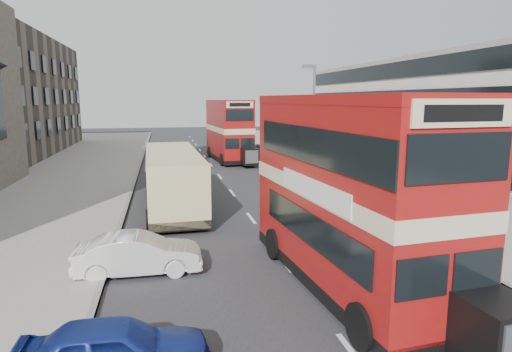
{
  "coord_description": "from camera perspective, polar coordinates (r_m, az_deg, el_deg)",
  "views": [
    {
      "loc": [
        -4.07,
        -12.4,
        5.73
      ],
      "look_at": [
        -0.18,
        5.97,
        2.45
      ],
      "focal_mm": 30.93,
      "sensor_mm": 36.0,
      "label": 1
    }
  ],
  "objects": [
    {
      "name": "car_right_b",
      "position": [
        36.45,
        3.35,
        1.7
      ],
      "size": [
        4.01,
        2.18,
        1.07
      ],
      "primitive_type": "imported",
      "rotation": [
        0.0,
        0.0,
        -1.68
      ],
      "color": "orange",
      "rests_on": "ground"
    },
    {
      "name": "commercial_row",
      "position": [
        41.97,
        23.2,
        7.71
      ],
      "size": [
        9.9,
        46.2,
        9.3
      ],
      "color": "beige",
      "rests_on": "ground"
    },
    {
      "name": "pavement_right",
      "position": [
        36.61,
        14.27,
        0.72
      ],
      "size": [
        12.0,
        90.0,
        0.15
      ],
      "primitive_type": "cube",
      "color": "gray",
      "rests_on": "ground"
    },
    {
      "name": "street_lamp",
      "position": [
        32.21,
        7.34,
        8.16
      ],
      "size": [
        1.0,
        0.2,
        8.12
      ],
      "color": "slate",
      "rests_on": "ground"
    },
    {
      "name": "cyclist",
      "position": [
        34.67,
        2.08,
        1.79
      ],
      "size": [
        0.7,
        1.53,
        2.25
      ],
      "rotation": [
        0.0,
        0.0,
        0.01
      ],
      "color": "gray",
      "rests_on": "ground"
    },
    {
      "name": "bus_main",
      "position": [
        13.52,
        12.0,
        -2.04
      ],
      "size": [
        3.66,
        10.36,
        5.66
      ],
      "rotation": [
        0.0,
        0.0,
        3.23
      ],
      "color": "black",
      "rests_on": "ground"
    },
    {
      "name": "car_right_a",
      "position": [
        31.19,
        4.58,
        0.38
      ],
      "size": [
        4.19,
        2.15,
        1.16
      ],
      "primitive_type": "imported",
      "rotation": [
        0.0,
        0.0,
        -1.44
      ],
      "color": "#A42A10",
      "rests_on": "ground"
    },
    {
      "name": "coach",
      "position": [
        23.83,
        -10.7,
        -0.12
      ],
      "size": [
        3.02,
        10.62,
        2.8
      ],
      "rotation": [
        0.0,
        0.0,
        0.03
      ],
      "color": "black",
      "rests_on": "ground"
    },
    {
      "name": "pedestrian_far",
      "position": [
        45.26,
        3.39,
        4.03
      ],
      "size": [
        1.2,
        0.9,
        1.9
      ],
      "primitive_type": "imported",
      "rotation": [
        0.0,
        0.0,
        0.45
      ],
      "color": "gray",
      "rests_on": "pavement_right"
    },
    {
      "name": "pavement_left",
      "position": [
        33.83,
        -25.3,
        -0.67
      ],
      "size": [
        12.0,
        90.0,
        0.15
      ],
      "primitive_type": "cube",
      "color": "gray",
      "rests_on": "ground"
    },
    {
      "name": "kerb_left",
      "position": [
        32.95,
        -15.29,
        -0.32
      ],
      "size": [
        0.2,
        90.0,
        0.16
      ],
      "primitive_type": "cube",
      "color": "gray",
      "rests_on": "ground"
    },
    {
      "name": "car_left_near",
      "position": [
        10.1,
        -17.87,
        -20.7
      ],
      "size": [
        3.93,
        1.64,
        1.33
      ],
      "primitive_type": "imported",
      "rotation": [
        0.0,
        0.0,
        1.55
      ],
      "color": "navy",
      "rests_on": "ground"
    },
    {
      "name": "kerb_right",
      "position": [
        34.43,
        5.41,
        0.42
      ],
      "size": [
        0.2,
        90.0,
        0.16
      ],
      "primitive_type": "cube",
      "color": "gray",
      "rests_on": "ground"
    },
    {
      "name": "car_right_c",
      "position": [
        44.78,
        0.15,
        3.43
      ],
      "size": [
        4.02,
        1.85,
        1.33
      ],
      "primitive_type": "imported",
      "rotation": [
        0.0,
        0.0,
        -1.64
      ],
      "color": "#5994B2",
      "rests_on": "ground"
    },
    {
      "name": "ground",
      "position": [
        14.25,
        5.87,
        -13.85
      ],
      "size": [
        160.0,
        160.0,
        0.0
      ],
      "primitive_type": "plane",
      "color": "#28282B",
      "rests_on": "ground"
    },
    {
      "name": "road_surface",
      "position": [
        33.15,
        -4.71,
        -0.06
      ],
      "size": [
        12.0,
        90.0,
        0.01
      ],
      "primitive_type": "cube",
      "color": "#28282B",
      "rests_on": "ground"
    },
    {
      "name": "pedestrian_near",
      "position": [
        29.47,
        13.34,
        0.71
      ],
      "size": [
        0.79,
        0.58,
        2.01
      ],
      "primitive_type": "imported",
      "rotation": [
        0.0,
        0.0,
        3.25
      ],
      "color": "gray",
      "rests_on": "pavement_right"
    },
    {
      "name": "bus_second",
      "position": [
        41.4,
        -3.52,
        5.95
      ],
      "size": [
        3.42,
        9.99,
        5.47
      ],
      "rotation": [
        0.0,
        0.0,
        3.22
      ],
      "color": "black",
      "rests_on": "ground"
    },
    {
      "name": "car_left_front",
      "position": [
        15.29,
        -14.94,
        -9.73
      ],
      "size": [
        4.14,
        1.48,
        1.36
      ],
      "primitive_type": "imported",
      "rotation": [
        0.0,
        0.0,
        1.56
      ],
      "color": "silver",
      "rests_on": "ground"
    }
  ]
}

